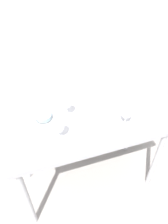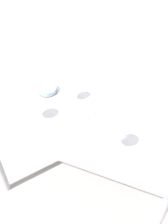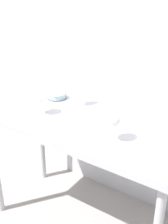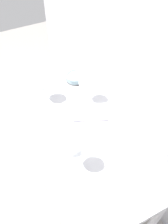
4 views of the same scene
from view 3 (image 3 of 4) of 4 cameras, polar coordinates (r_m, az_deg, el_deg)
name	(u,v)px [view 3 (image 3 of 4)]	position (r m, az deg, el deg)	size (l,w,h in m)	color
ground_plane	(85,223)	(2.51, 0.11, -19.95)	(6.00, 6.00, 0.00)	gray
back_wall	(124,43)	(2.23, 7.42, 12.71)	(3.80, 0.04, 2.60)	#B8B8BD
steel_counter	(84,134)	(2.01, 0.03, -4.07)	(1.40, 0.65, 0.90)	#ADADB2
wine_glass_far_left	(78,88)	(2.10, -1.14, 4.50)	(0.09, 0.09, 0.19)	white
wine_glass_near_right	(112,119)	(1.68, 5.33, -1.36)	(0.10, 0.10, 0.19)	white
wine_glass_near_left	(40,98)	(2.01, -8.29, 2.62)	(0.10, 0.10, 0.17)	white
open_notebook	(98,116)	(1.99, 2.62, -0.81)	(0.38, 0.34, 0.01)	white
tasting_sheet_upper	(153,129)	(1.90, 12.70, -3.08)	(0.14, 0.27, 0.00)	white
tasting_bowl	(57,95)	(2.28, -5.09, 3.15)	(0.14, 0.14, 0.05)	#4C4C4C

